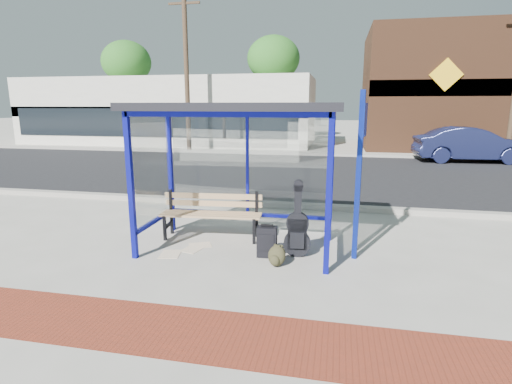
% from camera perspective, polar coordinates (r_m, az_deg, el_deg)
% --- Properties ---
extents(ground, '(120.00, 120.00, 0.00)m').
position_cam_1_polar(ground, '(6.87, -2.59, -8.02)').
color(ground, '#B2ADA0').
rests_on(ground, ground).
extents(brick_paver_strip, '(60.00, 1.00, 0.01)m').
position_cam_1_polar(brick_paver_strip, '(4.63, -10.93, -18.85)').
color(brick_paver_strip, maroon).
rests_on(brick_paver_strip, ground).
extents(curb_near, '(60.00, 0.25, 0.12)m').
position_cam_1_polar(curb_near, '(9.57, 1.67, -1.76)').
color(curb_near, gray).
rests_on(curb_near, ground).
extents(street_asphalt, '(60.00, 10.00, 0.00)m').
position_cam_1_polar(street_asphalt, '(14.53, 5.17, 2.82)').
color(street_asphalt, black).
rests_on(street_asphalt, ground).
extents(curb_far, '(60.00, 0.25, 0.12)m').
position_cam_1_polar(curb_far, '(19.54, 6.90, 5.40)').
color(curb_far, gray).
rests_on(curb_far, ground).
extents(far_sidewalk, '(60.00, 4.00, 0.01)m').
position_cam_1_polar(far_sidewalk, '(21.43, 7.33, 5.84)').
color(far_sidewalk, '#B2ADA0').
rests_on(far_sidewalk, ground).
extents(bus_shelter, '(3.30, 1.80, 2.42)m').
position_cam_1_polar(bus_shelter, '(6.52, -2.61, 9.53)').
color(bus_shelter, '#0D1196').
rests_on(bus_shelter, ground).
extents(storefront_white, '(18.00, 6.04, 4.00)m').
position_cam_1_polar(storefront_white, '(26.44, -12.22, 11.21)').
color(storefront_white, silver).
rests_on(storefront_white, ground).
extents(storefront_brown, '(10.00, 7.08, 6.40)m').
position_cam_1_polar(storefront_brown, '(25.56, 26.87, 12.86)').
color(storefront_brown, '#59331E').
rests_on(storefront_brown, ground).
extents(tree_left, '(3.60, 3.60, 7.03)m').
position_cam_1_polar(tree_left, '(32.41, -18.02, 17.17)').
color(tree_left, '#4C3826').
rests_on(tree_left, ground).
extents(tree_mid, '(3.60, 3.60, 7.03)m').
position_cam_1_polar(tree_mid, '(28.77, 2.51, 18.43)').
color(tree_mid, '#4C3826').
rests_on(tree_mid, ground).
extents(utility_pole_west, '(1.60, 0.24, 8.00)m').
position_cam_1_polar(utility_pole_west, '(21.13, -9.90, 16.82)').
color(utility_pole_west, '#4C3826').
rests_on(utility_pole_west, ground).
extents(bench, '(1.85, 0.59, 0.86)m').
position_cam_1_polar(bench, '(7.31, -6.35, -2.83)').
color(bench, black).
rests_on(bench, ground).
extents(guitar_bag, '(0.44, 0.17, 1.18)m').
position_cam_1_polar(guitar_bag, '(6.42, 5.92, -5.49)').
color(guitar_bag, black).
rests_on(guitar_bag, ground).
extents(suitcase, '(0.32, 0.22, 0.54)m').
position_cam_1_polar(suitcase, '(6.42, 1.58, -7.12)').
color(suitcase, black).
rests_on(suitcase, ground).
extents(backpack, '(0.30, 0.28, 0.32)m').
position_cam_1_polar(backpack, '(6.10, 2.94, -9.15)').
color(backpack, '#2D2B19').
rests_on(backpack, ground).
extents(sign_post, '(0.13, 0.32, 2.61)m').
position_cam_1_polar(sign_post, '(6.25, 14.59, 3.47)').
color(sign_post, navy).
rests_on(sign_post, ground).
extents(newspaper_a, '(0.38, 0.43, 0.01)m').
position_cam_1_polar(newspaper_a, '(6.89, -9.07, -8.07)').
color(newspaper_a, white).
rests_on(newspaper_a, ground).
extents(newspaper_b, '(0.38, 0.45, 0.01)m').
position_cam_1_polar(newspaper_b, '(6.74, -12.14, -8.67)').
color(newspaper_b, white).
rests_on(newspaper_b, ground).
extents(newspaper_c, '(0.46, 0.43, 0.01)m').
position_cam_1_polar(newspaper_c, '(7.06, -7.97, -7.55)').
color(newspaper_c, white).
rests_on(newspaper_c, ground).
extents(parked_car, '(4.59, 1.86, 1.48)m').
position_cam_1_polar(parked_car, '(19.34, 28.33, 5.98)').
color(parked_car, '#171C42').
rests_on(parked_car, ground).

